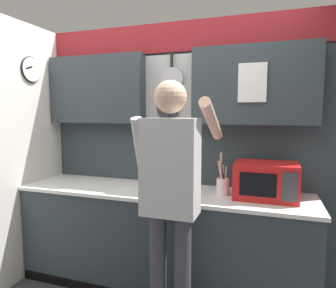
{
  "coord_description": "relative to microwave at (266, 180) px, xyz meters",
  "views": [
    {
      "loc": [
        0.89,
        -2.43,
        1.58
      ],
      "look_at": [
        -0.0,
        0.21,
        1.29
      ],
      "focal_mm": 32.0,
      "sensor_mm": 36.0,
      "label": 1
    }
  ],
  "objects": [
    {
      "name": "knife_block",
      "position": [
        -0.97,
        0.0,
        -0.04
      ],
      "size": [
        0.13,
        0.16,
        0.28
      ],
      "color": "brown",
      "rests_on": "base_cabinet_counter"
    },
    {
      "name": "back_wall_unit",
      "position": [
        -0.87,
        0.25,
        0.45
      ],
      "size": [
        3.15,
        0.22,
        2.41
      ],
      "color": "#2D383D",
      "rests_on": "ground_plane"
    },
    {
      "name": "base_cabinet_counter",
      "position": [
        -0.88,
        -0.04,
        -0.59
      ],
      "size": [
        2.58,
        0.64,
        0.9
      ],
      "color": "#2D383D",
      "rests_on": "ground_plane"
    },
    {
      "name": "side_wall",
      "position": [
        -2.19,
        -0.43,
        0.18
      ],
      "size": [
        0.07,
        1.6,
        2.41
      ],
      "color": "silver",
      "rests_on": "ground_plane"
    },
    {
      "name": "person",
      "position": [
        -0.61,
        -0.56,
        0.04
      ],
      "size": [
        0.54,
        0.66,
        1.79
      ],
      "color": "#383842",
      "rests_on": "ground_plane"
    },
    {
      "name": "utensil_crock",
      "position": [
        -0.34,
        0.0,
        -0.06
      ],
      "size": [
        0.11,
        0.11,
        0.35
      ],
      "color": "white",
      "rests_on": "base_cabinet_counter"
    },
    {
      "name": "ground_plane",
      "position": [
        -0.88,
        -0.03,
        -1.04
      ],
      "size": [
        14.0,
        14.0,
        0.0
      ],
      "primitive_type": "plane",
      "color": "#38383D"
    },
    {
      "name": "microwave",
      "position": [
        0.0,
        0.0,
        0.0
      ],
      "size": [
        0.49,
        0.35,
        0.29
      ],
      "color": "red",
      "rests_on": "base_cabinet_counter"
    }
  ]
}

